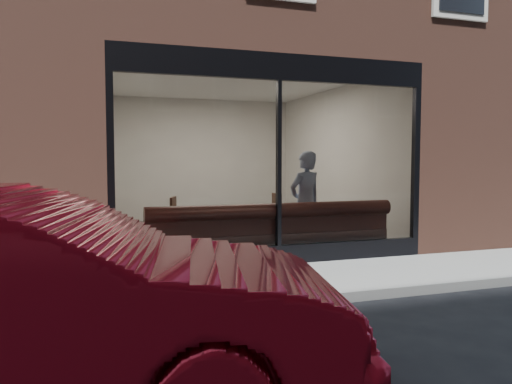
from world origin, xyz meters
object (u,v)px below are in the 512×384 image
object	(u,v)px
banquette	(269,246)
parked_car	(9,304)
person	(305,203)
cafe_table_left	(203,213)
cafe_chair_right	(268,230)
cafe_chair_left	(163,237)
cafe_table_right	(332,207)

from	to	relation	value
banquette	parked_car	xyz separation A→B (m)	(-3.21, -4.08, 0.50)
parked_car	person	bearing A→B (deg)	-31.21
cafe_table_left	parked_car	bearing A→B (deg)	-115.90
cafe_chair_right	banquette	bearing A→B (deg)	66.54
cafe_chair_left	cafe_chair_right	distance (m)	2.06
cafe_table_left	parked_car	xyz separation A→B (m)	(-2.25, -4.63, -0.02)
cafe_table_left	banquette	bearing A→B (deg)	-29.62
cafe_chair_left	parked_car	distance (m)	5.77
banquette	cafe_chair_right	distance (m)	1.69
cafe_table_left	parked_car	distance (m)	5.14
banquette	cafe_table_left	world-z (taller)	cafe_table_left
person	parked_car	bearing A→B (deg)	29.20
person	cafe_table_right	world-z (taller)	person
banquette	cafe_table_right	world-z (taller)	cafe_table_right
person	cafe_table_right	bearing A→B (deg)	-165.22
person	cafe_chair_right	size ratio (longest dim) A/B	4.71
cafe_table_right	cafe_chair_left	xyz separation A→B (m)	(-3.01, 0.66, -0.50)
person	parked_car	distance (m)	5.86
banquette	person	size ratio (longest dim) A/B	2.28
person	cafe_chair_right	distance (m)	1.50
cafe_chair_right	parked_car	size ratio (longest dim) A/B	0.09
cafe_chair_right	cafe_table_right	bearing A→B (deg)	133.87
cafe_chair_right	parked_car	distance (m)	6.82
banquette	cafe_table_left	xyz separation A→B (m)	(-0.97, 0.55, 0.52)
cafe_chair_right	parked_car	xyz separation A→B (m)	(-3.76, -5.67, 0.48)
banquette	cafe_chair_right	bearing A→B (deg)	71.12
person	cafe_table_left	distance (m)	1.74
banquette	cafe_chair_left	world-z (taller)	banquette
banquette	cafe_table_right	bearing A→B (deg)	26.66
cafe_table_right	cafe_chair_right	size ratio (longest dim) A/B	1.53
cafe_table_left	person	bearing A→B (deg)	-9.86
banquette	person	bearing A→B (deg)	19.00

